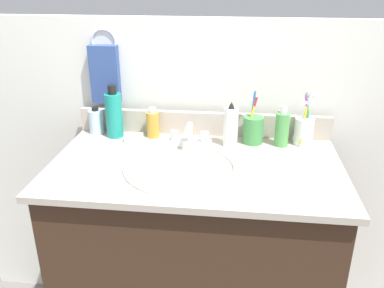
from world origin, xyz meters
name	(u,v)px	position (x,y,z in m)	size (l,w,h in m)	color
vanity_cabinet	(195,271)	(0.00, 0.00, 0.42)	(0.92, 0.50, 0.85)	#382316
countertop	(196,167)	(0.00, 0.00, 0.86)	(0.96, 0.54, 0.02)	#B2A899
backsplash	(203,124)	(0.00, 0.26, 0.91)	(0.96, 0.02, 0.09)	#B2A899
back_wall	(204,177)	(0.00, 0.32, 0.65)	(2.06, 0.04, 1.30)	silver
towel_ring	(104,42)	(-0.38, 0.30, 1.21)	(0.10, 0.10, 0.01)	silver
hand_towel	(105,74)	(-0.38, 0.28, 1.09)	(0.11, 0.04, 0.22)	#334C8C
sink_basin	(182,176)	(-0.04, -0.04, 0.84)	(0.38, 0.38, 0.11)	white
faucet	(189,137)	(-0.04, 0.16, 0.90)	(0.16, 0.10, 0.08)	silver
bottle_toner_green	(282,129)	(0.29, 0.19, 0.93)	(0.05, 0.05, 0.15)	#4C9E4C
bottle_oil_amber	(153,124)	(-0.19, 0.21, 0.92)	(0.05, 0.05, 0.12)	gold
bottle_lotion_white	(231,126)	(0.11, 0.16, 0.94)	(0.05, 0.05, 0.16)	white
bottle_gel_clear	(96,121)	(-0.41, 0.23, 0.92)	(0.06, 0.06, 0.11)	silver
bottle_mouthwash_teal	(114,114)	(-0.33, 0.20, 0.96)	(0.06, 0.06, 0.20)	teal
cup_white_ceramic	(304,129)	(0.37, 0.21, 0.93)	(0.08, 0.08, 0.20)	white
cup_green	(253,129)	(0.19, 0.20, 0.92)	(0.07, 0.07, 0.20)	#3F8C47
soap_bar	(134,137)	(-0.25, 0.17, 0.88)	(0.06, 0.04, 0.02)	white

